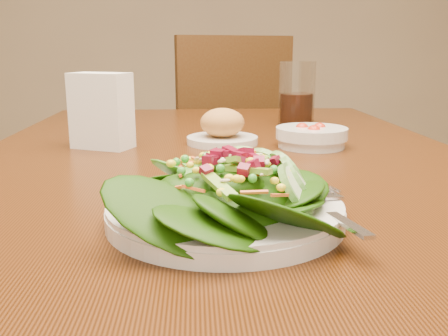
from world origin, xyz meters
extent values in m
cube|color=#47230D|center=(0.00, 0.00, 0.73)|extent=(0.90, 1.40, 0.04)
cylinder|color=#3A2711|center=(-0.39, 0.64, 0.35)|extent=(0.07, 0.07, 0.71)
cylinder|color=#3A2711|center=(0.39, 0.64, 0.35)|extent=(0.07, 0.07, 0.71)
cube|color=#3A2711|center=(0.04, 1.12, 0.46)|extent=(0.56, 0.56, 0.04)
cylinder|color=#3A2711|center=(0.16, 1.37, 0.22)|extent=(0.04, 0.04, 0.44)
cylinder|color=#3A2711|center=(-0.21, 1.25, 0.22)|extent=(0.04, 0.04, 0.44)
cylinder|color=#3A2711|center=(0.28, 1.00, 0.22)|extent=(0.04, 0.04, 0.44)
cylinder|color=#3A2711|center=(-0.09, 0.88, 0.22)|extent=(0.04, 0.04, 0.44)
cube|color=#3A2711|center=(0.10, 0.92, 0.73)|extent=(0.42, 0.16, 0.49)
cylinder|color=silver|center=(-0.02, -0.33, 0.76)|extent=(0.26, 0.26, 0.02)
ellipsoid|color=black|center=(-0.02, -0.33, 0.79)|extent=(0.18, 0.18, 0.04)
cube|color=silver|center=(0.09, -0.36, 0.77)|extent=(0.05, 0.18, 0.01)
cylinder|color=silver|center=(0.01, 0.13, 0.76)|extent=(0.14, 0.14, 0.01)
ellipsoid|color=#B46C35|center=(0.01, 0.13, 0.79)|extent=(0.09, 0.09, 0.06)
cylinder|color=silver|center=(0.18, 0.08, 0.77)|extent=(0.14, 0.14, 0.04)
sphere|color=red|center=(0.19, 0.09, 0.78)|extent=(0.03, 0.03, 0.03)
sphere|color=red|center=(0.16, 0.09, 0.78)|extent=(0.03, 0.03, 0.03)
sphere|color=red|center=(0.18, 0.06, 0.78)|extent=(0.03, 0.03, 0.03)
cylinder|color=silver|center=(0.20, 0.37, 0.83)|extent=(0.09, 0.09, 0.15)
cylinder|color=black|center=(0.20, 0.37, 0.79)|extent=(0.08, 0.08, 0.08)
cube|color=white|center=(-0.22, 0.10, 0.82)|extent=(0.12, 0.10, 0.14)
cube|color=white|center=(-0.22, 0.10, 0.83)|extent=(0.10, 0.08, 0.12)
camera|label=1|loc=(-0.05, -0.85, 0.94)|focal=40.00mm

